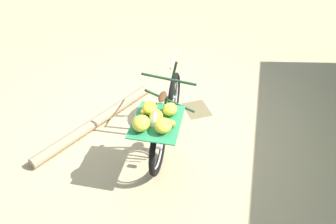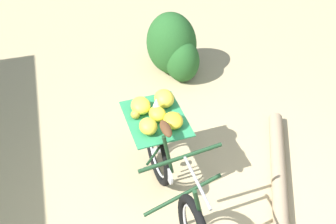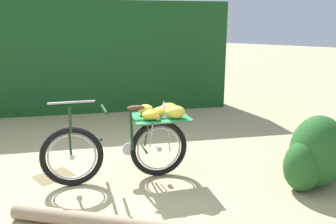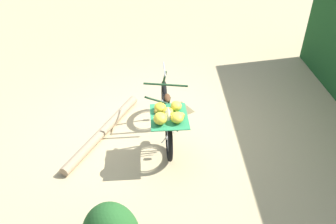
{
  "view_description": "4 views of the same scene",
  "coord_description": "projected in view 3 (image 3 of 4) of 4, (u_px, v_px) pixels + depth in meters",
  "views": [
    {
      "loc": [
        3.4,
        -0.95,
        3.03
      ],
      "look_at": [
        0.71,
        -0.12,
        0.84
      ],
      "focal_mm": 33.59,
      "sensor_mm": 36.0,
      "label": 1
    },
    {
      "loc": [
        -1.4,
        1.9,
        3.5
      ],
      "look_at": [
        0.75,
        -0.41,
        0.77
      ],
      "focal_mm": 46.8,
      "sensor_mm": 36.0,
      "label": 2
    },
    {
      "loc": [
        -1.87,
        -3.15,
        1.85
      ],
      "look_at": [
        0.86,
        -0.3,
        0.83
      ],
      "focal_mm": 35.39,
      "sensor_mm": 36.0,
      "label": 3
    },
    {
      "loc": [
        4.03,
        -2.39,
        3.5
      ],
      "look_at": [
        0.64,
        -0.2,
        0.76
      ],
      "focal_mm": 35.15,
      "sensor_mm": 36.0,
      "label": 4
    }
  ],
  "objects": [
    {
      "name": "shrub_cluster",
      "position": [
        316.0,
        156.0,
        3.88
      ],
      "size": [
        0.9,
        0.62,
        0.86
      ],
      "color": "#235623",
      "rests_on": "ground_plane"
    },
    {
      "name": "fallen_log",
      "position": [
        120.0,
        224.0,
        3.06
      ],
      "size": [
        1.36,
        1.89,
        0.15
      ],
      "primitive_type": "cylinder",
      "rotation": [
        0.0,
        1.57,
        -0.97
      ],
      "color": "#9E8466",
      "rests_on": "ground_plane"
    },
    {
      "name": "leaf_litter_patch",
      "position": [
        54.0,
        176.0,
        4.22
      ],
      "size": [
        0.44,
        0.36,
        0.01
      ],
      "primitive_type": "cube",
      "color": "olive",
      "rests_on": "ground_plane"
    },
    {
      "name": "ground_plane",
      "position": [
        98.0,
        187.0,
        3.92
      ],
      "size": [
        60.0,
        60.0,
        0.0
      ],
      "primitive_type": "plane",
      "color": "tan"
    },
    {
      "name": "bicycle",
      "position": [
        130.0,
        140.0,
        4.02
      ],
      "size": [
        1.7,
        1.12,
        1.03
      ],
      "rotation": [
        0.0,
        0.0,
        2.64
      ],
      "color": "black",
      "rests_on": "ground_plane"
    },
    {
      "name": "foliage_hedge",
      "position": [
        95.0,
        57.0,
        7.4
      ],
      "size": [
        5.42,
        3.86,
        2.38
      ],
      "primitive_type": "cube",
      "rotation": [
        0.0,
        0.0,
        5.72
      ],
      "color": "#19471E",
      "rests_on": "ground_plane"
    }
  ]
}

